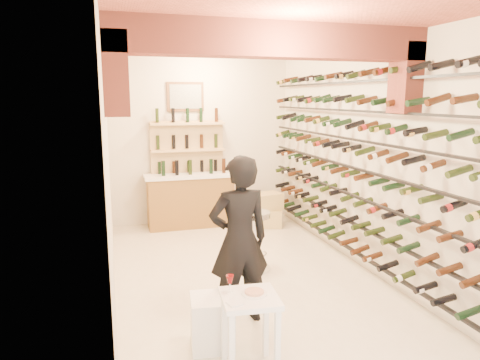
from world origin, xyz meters
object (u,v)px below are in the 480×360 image
at_px(wine_rack, 350,161).
at_px(back_counter, 190,199).
at_px(crate_lower, 267,218).
at_px(tasting_table, 249,309).
at_px(white_stool, 212,322).
at_px(person, 239,240).
at_px(chrome_barstool, 255,236).

relative_size(wine_rack, back_counter, 3.35).
height_order(back_counter, crate_lower, back_counter).
xyz_separation_m(wine_rack, tasting_table, (-2.13, -2.06, -0.96)).
bearing_deg(crate_lower, white_stool, -116.96).
bearing_deg(wine_rack, white_stool, -146.23).
xyz_separation_m(white_stool, crate_lower, (1.92, 3.78, -0.09)).
distance_m(wine_rack, person, 2.37).
bearing_deg(back_counter, crate_lower, -17.91).
bearing_deg(wine_rack, back_counter, 124.66).
xyz_separation_m(person, crate_lower, (1.52, 3.36, -0.76)).
bearing_deg(person, white_stool, 42.00).
bearing_deg(tasting_table, white_stool, 121.50).
bearing_deg(chrome_barstool, back_counter, 101.32).
bearing_deg(white_stool, back_counter, 82.76).
distance_m(white_stool, person, 0.89).
bearing_deg(tasting_table, chrome_barstool, 75.89).
xyz_separation_m(chrome_barstool, crate_lower, (0.89, 2.01, -0.33)).
relative_size(back_counter, tasting_table, 1.95).
bearing_deg(white_stool, person, 46.74).
relative_size(wine_rack, crate_lower, 10.23).
distance_m(chrome_barstool, crate_lower, 2.23).
bearing_deg(wine_rack, tasting_table, -135.99).
height_order(white_stool, crate_lower, white_stool).
xyz_separation_m(back_counter, tasting_table, (-0.30, -4.71, 0.06)).
xyz_separation_m(back_counter, white_stool, (-0.54, -4.23, -0.28)).
xyz_separation_m(wine_rack, back_counter, (-1.83, 2.65, -1.02)).
xyz_separation_m(back_counter, crate_lower, (1.39, -0.45, -0.37)).
bearing_deg(wine_rack, person, -149.54).
distance_m(back_counter, tasting_table, 4.72).
bearing_deg(crate_lower, back_counter, 162.09).
bearing_deg(wine_rack, chrome_barstool, 172.03).
xyz_separation_m(white_stool, chrome_barstool, (1.03, 1.77, 0.24)).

